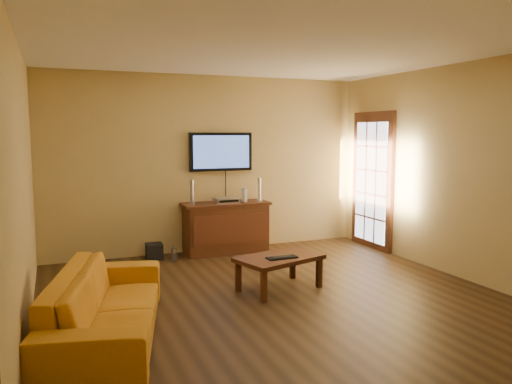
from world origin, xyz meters
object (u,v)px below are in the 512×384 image
media_console (226,227)px  sofa (106,294)px  game_console (244,195)px  television (221,152)px  speaker_left (192,193)px  subwoofer (154,251)px  keyboard (282,257)px  coffee_table (279,261)px  speaker_right (259,190)px  bottle (174,254)px  av_receiver (226,200)px

media_console → sofa: sofa is taller
game_console → television: bearing=143.3°
sofa → game_console: 3.56m
television → speaker_left: size_ratio=2.77×
television → sofa: television is taller
game_console → media_console: bearing=177.4°
media_console → sofa: 3.36m
media_console → subwoofer: media_console is taller
speaker_left → game_console: 0.82m
speaker_left → game_console: (0.82, -0.05, -0.06)m
television → keyboard: television is taller
coffee_table → speaker_right: size_ratio=3.09×
sofa → speaker_left: 3.14m
sofa → bottle: 2.73m
coffee_table → game_console: game_console is taller
speaker_right → av_receiver: bearing=-177.9°
sofa → game_console: size_ratio=10.33×
television → keyboard: bearing=-90.7°
subwoofer → bottle: 0.34m
speaker_right → subwoofer: 1.85m
speaker_right → bottle: 1.66m
av_receiver → subwoofer: (-1.10, 0.03, -0.70)m
media_console → speaker_right: speaker_right is taller
speaker_right → keyboard: (-0.58, -2.07, -0.53)m
coffee_table → media_console: bearing=89.6°
bottle → speaker_left: bearing=36.7°
game_console → subwoofer: game_console is taller
speaker_right → av_receiver: speaker_right is taller
television → media_console: bearing=-90.0°
television → speaker_left: bearing=-160.3°
sofa → subwoofer: 2.86m
speaker_left → bottle: bearing=-143.3°
speaker_right → av_receiver: size_ratio=0.99×
television → bottle: television is taller
av_receiver → coffee_table: bearing=-90.3°
coffee_table → keyboard: (-0.02, -0.10, 0.06)m
media_console → subwoofer: bearing=179.6°
speaker_left → subwoofer: size_ratio=1.57×
speaker_left → bottle: size_ratio=1.61×
television → coffee_table: size_ratio=0.91×
speaker_left → keyboard: bearing=-76.8°
subwoofer → bottle: (0.24, -0.24, -0.01)m
keyboard → sofa: bearing=-163.2°
coffee_table → bottle: 1.95m
speaker_left → keyboard: size_ratio=1.00×
coffee_table → speaker_right: bearing=74.0°
coffee_table → subwoofer: bearing=118.8°
television → speaker_left: television is taller
sofa → bottle: bearing=-11.6°
media_console → av_receiver: (0.00, -0.02, 0.42)m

